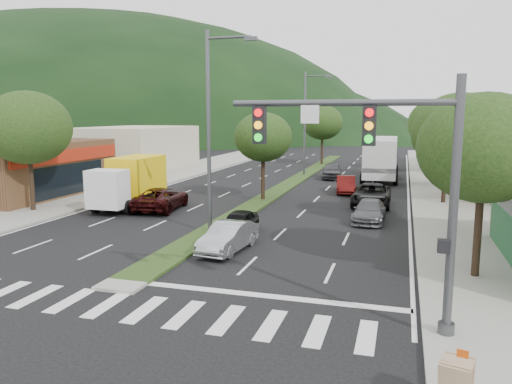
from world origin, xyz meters
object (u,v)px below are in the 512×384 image
(box_truck, at_px, (132,184))
(tree_r_c, at_px, (447,133))
(tree_med_far, at_px, (322,123))
(a_frame_sign, at_px, (456,379))
(tree_r_d, at_px, (438,124))
(streetlight_mid, at_px, (307,118))
(suv_maroon, at_px, (161,199))
(tree_r_b, at_px, (460,133))
(tree_med_near, at_px, (263,137))
(car_queue_a, at_px, (238,223))
(car_queue_f, at_px, (385,165))
(tree_r_e, at_px, (432,125))
(car_queue_c, at_px, (346,185))
(sedan_silver, at_px, (228,237))
(tree_r_a, at_px, (484,148))
(traffic_signal, at_px, (393,166))
(tree_l_a, at_px, (28,128))
(car_queue_e, at_px, (332,171))
(car_queue_b, at_px, (369,211))
(motorhome, at_px, (381,158))
(streetlight_near, at_px, (212,123))
(car_queue_d, at_px, (372,195))

(box_truck, bearing_deg, tree_r_c, -162.65)
(tree_med_far, distance_m, a_frame_sign, 50.40)
(tree_r_d, height_order, streetlight_mid, streetlight_mid)
(tree_r_c, distance_m, box_truck, 20.93)
(suv_maroon, xyz_separation_m, a_frame_sign, (15.77, -18.05, 0.04))
(tree_r_b, distance_m, streetlight_mid, 24.09)
(tree_med_near, relative_size, car_queue_a, 1.70)
(tree_r_d, xyz_separation_m, car_queue_f, (-4.47, 9.53, -4.50))
(tree_r_e, relative_size, car_queue_c, 1.70)
(streetlight_mid, bearing_deg, sedan_silver, -86.24)
(streetlight_mid, xyz_separation_m, car_queue_f, (7.33, 6.53, -4.91))
(car_queue_c, bearing_deg, tree_r_e, 60.63)
(tree_r_b, relative_size, tree_med_near, 1.15)
(box_truck, bearing_deg, car_queue_c, -144.07)
(suv_maroon, bearing_deg, a_frame_sign, 124.87)
(box_truck, bearing_deg, a_frame_sign, 133.10)
(tree_r_e, bearing_deg, streetlight_mid, -149.31)
(tree_med_near, bearing_deg, car_queue_a, -81.40)
(tree_r_a, xyz_separation_m, tree_r_c, (0.00, 16.00, -0.07))
(sedan_silver, bearing_deg, car_queue_f, 86.97)
(traffic_signal, distance_m, car_queue_f, 41.29)
(car_queue_a, bearing_deg, tree_r_c, 48.12)
(tree_r_c, height_order, streetlight_mid, streetlight_mid)
(tree_r_d, distance_m, box_truck, 25.95)
(tree_l_a, xyz_separation_m, box_truck, (4.90, 3.40, -3.66))
(sedan_silver, relative_size, car_queue_e, 0.90)
(car_queue_b, bearing_deg, traffic_signal, -83.19)
(car_queue_a, distance_m, box_truck, 10.58)
(car_queue_f, bearing_deg, box_truck, -112.74)
(sedan_silver, distance_m, motorhome, 27.68)
(traffic_signal, relative_size, tree_r_e, 1.04)
(streetlight_mid, distance_m, sedan_silver, 28.46)
(tree_l_a, relative_size, car_queue_e, 1.67)
(tree_r_b, height_order, streetlight_mid, streetlight_mid)
(tree_r_c, xyz_separation_m, tree_r_e, (0.00, 20.00, 0.14))
(a_frame_sign, bearing_deg, car_queue_a, 139.69)
(car_queue_a, bearing_deg, traffic_signal, -52.45)
(streetlight_near, bearing_deg, tree_r_c, 45.49)
(tree_r_a, relative_size, car_queue_e, 1.53)
(tree_r_e, relative_size, car_queue_b, 1.62)
(traffic_signal, height_order, streetlight_mid, streetlight_mid)
(tree_l_a, bearing_deg, box_truck, 34.74)
(car_queue_d, bearing_deg, sedan_silver, -112.67)
(streetlight_mid, relative_size, car_queue_e, 2.30)
(motorhome, bearing_deg, car_queue_e, -173.30)
(traffic_signal, height_order, car_queue_a, traffic_signal)
(suv_maroon, distance_m, car_queue_d, 13.68)
(car_queue_d, xyz_separation_m, motorhome, (-0.07, 14.07, 1.30))
(tree_r_c, distance_m, streetlight_near, 16.85)
(car_queue_e, relative_size, box_truck, 0.66)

